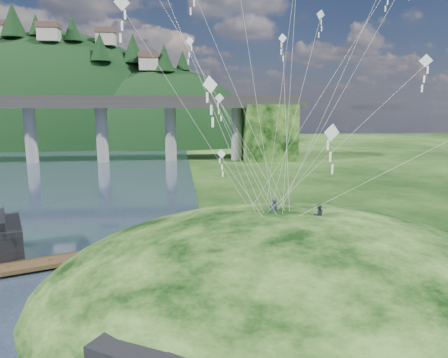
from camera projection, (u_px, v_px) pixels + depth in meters
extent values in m
plane|color=black|center=(172.00, 306.00, 25.25)|extent=(320.00, 320.00, 0.00)
ellipsoid|color=black|center=(286.00, 305.00, 28.38)|extent=(36.00, 32.00, 13.00)
cube|color=black|center=(133.00, 355.00, 16.90)|extent=(4.32, 3.62, 0.71)
cylinder|color=gray|center=(31.00, 134.00, 88.88)|extent=(2.60, 2.60, 13.00)
cylinder|color=gray|center=(102.00, 134.00, 90.65)|extent=(2.60, 2.60, 13.00)
cylinder|color=gray|center=(171.00, 133.00, 92.41)|extent=(2.60, 2.60, 13.00)
cylinder|color=gray|center=(237.00, 133.00, 94.18)|extent=(2.60, 2.60, 13.00)
cube|color=black|center=(268.00, 132.00, 95.03)|extent=(12.00, 11.00, 13.00)
ellipsoid|color=black|center=(66.00, 159.00, 144.93)|extent=(96.00, 68.00, 88.00)
ellipsoid|color=black|center=(162.00, 171.00, 141.80)|extent=(76.00, 56.00, 72.00)
cone|color=black|center=(13.00, 20.00, 124.67)|extent=(8.01, 8.01, 10.54)
cone|color=black|center=(36.00, 25.00, 125.16)|extent=(4.97, 4.97, 6.54)
cone|color=black|center=(73.00, 28.00, 124.70)|extent=(5.83, 5.83, 7.67)
cone|color=black|center=(100.00, 47.00, 121.96)|extent=(6.47, 6.47, 8.51)
cone|color=black|center=(133.00, 48.00, 129.64)|extent=(7.13, 7.13, 9.38)
cone|color=black|center=(164.00, 58.00, 126.54)|extent=(6.56, 6.56, 8.63)
cone|color=black|center=(183.00, 61.00, 132.72)|extent=(4.88, 4.88, 6.42)
cube|color=beige|center=(1.00, 33.00, 127.96)|extent=(6.00, 5.00, 4.00)
cube|color=brown|center=(0.00, 24.00, 127.48)|extent=(6.40, 5.40, 1.60)
cube|color=beige|center=(49.00, 35.00, 122.38)|extent=(6.00, 5.00, 4.00)
cube|color=brown|center=(48.00, 26.00, 121.90)|extent=(6.40, 5.40, 1.60)
cube|color=beige|center=(106.00, 39.00, 130.09)|extent=(6.00, 5.00, 4.00)
cube|color=brown|center=(106.00, 31.00, 129.61)|extent=(6.40, 5.40, 1.60)
cube|color=beige|center=(149.00, 64.00, 127.29)|extent=(6.00, 5.00, 4.00)
cube|color=brown|center=(149.00, 56.00, 126.81)|extent=(6.40, 5.40, 1.60)
cube|color=#3D2C19|center=(89.00, 256.00, 32.55)|extent=(13.38, 6.65, 0.34)
cylinder|color=#3D2C19|center=(9.00, 271.00, 30.02)|extent=(0.29, 0.29, 0.96)
cylinder|color=#3D2C19|center=(51.00, 265.00, 31.31)|extent=(0.29, 0.29, 0.96)
cylinder|color=#3D2C19|center=(89.00, 259.00, 32.59)|extent=(0.29, 0.29, 0.96)
cylinder|color=#3D2C19|center=(124.00, 253.00, 33.88)|extent=(0.29, 0.29, 0.96)
cylinder|color=#3D2C19|center=(157.00, 247.00, 35.16)|extent=(0.29, 0.29, 0.96)
imported|color=#292E36|center=(274.00, 199.00, 28.82)|extent=(0.73, 0.56, 1.79)
imported|color=#292E36|center=(319.00, 204.00, 27.78)|extent=(0.78, 0.61, 1.58)
cube|color=white|center=(321.00, 15.00, 28.95)|extent=(0.66, 0.22, 0.66)
cube|color=white|center=(320.00, 22.00, 29.04)|extent=(0.08, 0.06, 0.39)
cube|color=white|center=(320.00, 28.00, 29.12)|extent=(0.08, 0.06, 0.39)
cube|color=white|center=(320.00, 35.00, 29.21)|extent=(0.08, 0.06, 0.39)
cube|color=white|center=(221.00, 154.00, 35.04)|extent=(0.71, 0.54, 0.83)
cube|color=white|center=(221.00, 161.00, 35.15)|extent=(0.11, 0.06, 0.49)
cube|color=white|center=(221.00, 167.00, 35.26)|extent=(0.11, 0.06, 0.49)
cube|color=white|center=(221.00, 174.00, 35.37)|extent=(0.11, 0.06, 0.49)
cube|color=white|center=(122.00, 2.00, 22.10)|extent=(0.89, 0.22, 0.88)
cube|color=white|center=(122.00, 14.00, 22.21)|extent=(0.12, 0.06, 0.52)
cube|color=white|center=(123.00, 26.00, 22.32)|extent=(0.12, 0.06, 0.52)
cube|color=white|center=(123.00, 38.00, 22.44)|extent=(0.12, 0.06, 0.52)
cube|color=white|center=(210.00, 85.00, 19.77)|extent=(0.68, 0.61, 0.85)
cube|color=white|center=(210.00, 97.00, 19.88)|extent=(0.11, 0.07, 0.50)
cube|color=white|center=(210.00, 110.00, 19.99)|extent=(0.11, 0.07, 0.50)
cube|color=white|center=(210.00, 122.00, 20.10)|extent=(0.11, 0.07, 0.50)
cube|color=white|center=(426.00, 61.00, 26.10)|extent=(0.77, 0.40, 0.84)
cube|color=white|center=(425.00, 70.00, 26.20)|extent=(0.11, 0.05, 0.49)
cube|color=white|center=(424.00, 79.00, 26.31)|extent=(0.11, 0.05, 0.49)
cube|color=white|center=(423.00, 88.00, 26.41)|extent=(0.11, 0.05, 0.49)
cube|color=white|center=(332.00, 133.00, 18.44)|extent=(0.80, 0.24, 0.81)
cube|color=white|center=(331.00, 145.00, 18.54)|extent=(0.10, 0.06, 0.47)
cube|color=white|center=(331.00, 157.00, 18.65)|extent=(0.10, 0.06, 0.47)
cube|color=white|center=(330.00, 169.00, 18.75)|extent=(0.10, 0.06, 0.47)
cube|color=white|center=(386.00, 2.00, 29.74)|extent=(0.10, 0.04, 0.43)
cube|color=white|center=(385.00, 9.00, 29.83)|extent=(0.10, 0.04, 0.43)
cube|color=white|center=(190.00, 41.00, 32.45)|extent=(0.63, 0.49, 0.75)
cube|color=white|center=(190.00, 48.00, 32.54)|extent=(0.10, 0.06, 0.44)
cube|color=white|center=(190.00, 55.00, 32.64)|extent=(0.10, 0.06, 0.44)
cube|color=white|center=(190.00, 62.00, 32.73)|extent=(0.10, 0.06, 0.44)
cube|color=white|center=(219.00, 98.00, 33.56)|extent=(0.80, 0.20, 0.79)
cube|color=white|center=(219.00, 105.00, 33.66)|extent=(0.10, 0.05, 0.46)
cube|color=white|center=(219.00, 112.00, 33.76)|extent=(0.10, 0.05, 0.46)
cube|color=white|center=(219.00, 118.00, 33.86)|extent=(0.10, 0.05, 0.46)
cube|color=white|center=(283.00, 38.00, 34.84)|extent=(0.60, 0.58, 0.77)
cube|color=white|center=(282.00, 45.00, 34.94)|extent=(0.10, 0.07, 0.46)
cube|color=white|center=(282.00, 52.00, 35.04)|extent=(0.10, 0.07, 0.46)
cube|color=white|center=(282.00, 58.00, 35.14)|extent=(0.10, 0.07, 0.46)
cube|color=white|center=(192.00, 3.00, 24.64)|extent=(0.10, 0.05, 0.43)
cube|color=white|center=(192.00, 12.00, 24.73)|extent=(0.10, 0.05, 0.43)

